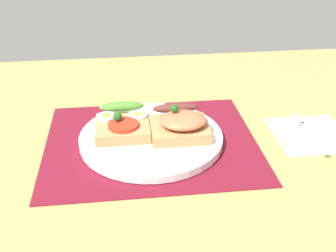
{
  "coord_description": "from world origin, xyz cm",
  "views": [
    {
      "loc": [
        -4.46,
        -62.04,
        38.27
      ],
      "look_at": [
        3.0,
        0.0,
        3.16
      ],
      "focal_mm": 43.82,
      "sensor_mm": 36.0,
      "label": 1
    }
  ],
  "objects_px": {
    "sandwich_salmon": "(180,124)",
    "napkin": "(310,134)",
    "plate": "(151,138)",
    "sandwich_egg_tomato": "(122,124)",
    "fork": "(308,131)"
  },
  "relations": [
    {
      "from": "sandwich_egg_tomato",
      "to": "fork",
      "type": "bearing_deg",
      "value": -4.46
    },
    {
      "from": "plate",
      "to": "sandwich_egg_tomato",
      "type": "distance_m",
      "value": 0.06
    },
    {
      "from": "sandwich_salmon",
      "to": "fork",
      "type": "bearing_deg",
      "value": -1.28
    },
    {
      "from": "plate",
      "to": "sandwich_egg_tomato",
      "type": "bearing_deg",
      "value": 159.41
    },
    {
      "from": "plate",
      "to": "sandwich_salmon",
      "type": "relative_size",
      "value": 2.53
    },
    {
      "from": "sandwich_egg_tomato",
      "to": "sandwich_salmon",
      "type": "bearing_deg",
      "value": -11.83
    },
    {
      "from": "plate",
      "to": "fork",
      "type": "bearing_deg",
      "value": -1.56
    },
    {
      "from": "sandwich_salmon",
      "to": "fork",
      "type": "relative_size",
      "value": 0.69
    },
    {
      "from": "plate",
      "to": "sandwich_egg_tomato",
      "type": "height_order",
      "value": "sandwich_egg_tomato"
    },
    {
      "from": "sandwich_egg_tomato",
      "to": "napkin",
      "type": "relative_size",
      "value": 0.78
    },
    {
      "from": "sandwich_egg_tomato",
      "to": "fork",
      "type": "relative_size",
      "value": 0.72
    },
    {
      "from": "sandwich_egg_tomato",
      "to": "napkin",
      "type": "xyz_separation_m",
      "value": [
        0.34,
        -0.03,
        -0.03
      ]
    },
    {
      "from": "sandwich_egg_tomato",
      "to": "fork",
      "type": "xyz_separation_m",
      "value": [
        0.34,
        -0.03,
        -0.02
      ]
    },
    {
      "from": "sandwich_salmon",
      "to": "fork",
      "type": "height_order",
      "value": "sandwich_salmon"
    },
    {
      "from": "sandwich_salmon",
      "to": "napkin",
      "type": "height_order",
      "value": "sandwich_salmon"
    }
  ]
}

